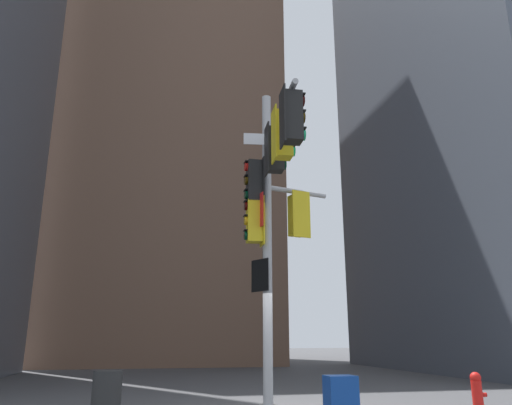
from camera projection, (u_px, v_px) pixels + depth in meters
name	position (u px, v px, depth m)	size (l,w,h in m)	color
building_mid_block	(170.00, 136.00, 35.51)	(13.57, 13.57, 31.39)	brown
signal_pole_assembly	(273.00, 195.00, 10.93)	(2.25, 3.51, 7.37)	#B2B2B5
fire_hydrant	(477.00, 391.00, 10.43)	(0.33, 0.23, 0.83)	red
trash_bin	(106.00, 396.00, 9.31)	(0.56, 0.56, 0.93)	#2D2D2D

